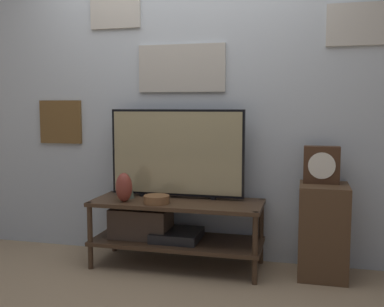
# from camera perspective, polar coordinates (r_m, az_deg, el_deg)

# --- Properties ---
(ground_plane) EXTENTS (12.00, 12.00, 0.00)m
(ground_plane) POSITION_cam_1_polar(r_m,az_deg,el_deg) (3.35, -3.31, -15.69)
(ground_plane) COLOR #997F60
(wall_back) EXTENTS (6.40, 0.08, 2.70)m
(wall_back) POSITION_cam_1_polar(r_m,az_deg,el_deg) (3.68, -0.71, 7.84)
(wall_back) COLOR #B2BCC6
(wall_back) RESTS_ON ground_plane
(media_console) EXTENTS (1.31, 0.50, 0.52)m
(media_console) POSITION_cam_1_polar(r_m,az_deg,el_deg) (3.54, -3.59, -8.94)
(media_console) COLOR #422D1E
(media_console) RESTS_ON ground_plane
(television) EXTENTS (1.07, 0.05, 0.70)m
(television) POSITION_cam_1_polar(r_m,az_deg,el_deg) (3.52, -1.97, 0.08)
(television) COLOR black
(television) RESTS_ON media_console
(vase_wide_bowl) EXTENTS (0.19, 0.19, 0.06)m
(vase_wide_bowl) POSITION_cam_1_polar(r_m,az_deg,el_deg) (3.37, -4.52, -5.83)
(vase_wide_bowl) COLOR brown
(vase_wide_bowl) RESTS_ON media_console
(vase_slim_bronze) EXTENTS (0.09, 0.09, 0.19)m
(vase_slim_bronze) POSITION_cam_1_polar(r_m,az_deg,el_deg) (3.58, -8.04, -4.13)
(vase_slim_bronze) COLOR #4C5647
(vase_slim_bronze) RESTS_ON media_console
(vase_urn_stoneware) EXTENTS (0.13, 0.12, 0.22)m
(vase_urn_stoneware) POSITION_cam_1_polar(r_m,az_deg,el_deg) (3.45, -8.64, -4.27)
(vase_urn_stoneware) COLOR brown
(vase_urn_stoneware) RESTS_ON media_console
(side_table) EXTENTS (0.35, 0.38, 0.68)m
(side_table) POSITION_cam_1_polar(r_m,az_deg,el_deg) (3.44, 16.29, -9.38)
(side_table) COLOR #513823
(side_table) RESTS_ON ground_plane
(mantel_clock) EXTENTS (0.26, 0.11, 0.27)m
(mantel_clock) POSITION_cam_1_polar(r_m,az_deg,el_deg) (3.40, 16.12, -1.39)
(mantel_clock) COLOR #422819
(mantel_clock) RESTS_ON side_table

